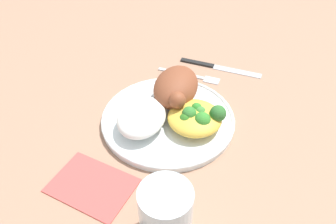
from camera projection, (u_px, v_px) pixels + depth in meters
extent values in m
plane|color=#A0755B|center=(168.00, 122.00, 0.64)|extent=(2.00, 2.00, 0.00)
cylinder|color=white|center=(168.00, 120.00, 0.64)|extent=(0.25, 0.25, 0.01)
torus|color=white|center=(168.00, 117.00, 0.64)|extent=(0.25, 0.25, 0.01)
ellipsoid|color=brown|center=(178.00, 87.00, 0.65)|extent=(0.12, 0.08, 0.06)
sphere|color=brown|center=(178.00, 100.00, 0.60)|extent=(0.03, 0.03, 0.03)
ellipsoid|color=white|center=(142.00, 117.00, 0.60)|extent=(0.11, 0.08, 0.04)
ellipsoid|color=gold|center=(195.00, 118.00, 0.61)|extent=(0.10, 0.10, 0.03)
sphere|color=#367F31|center=(189.00, 114.00, 0.59)|extent=(0.03, 0.03, 0.03)
sphere|color=#317120|center=(185.00, 119.00, 0.59)|extent=(0.02, 0.02, 0.02)
sphere|color=#30852B|center=(197.00, 108.00, 0.61)|extent=(0.02, 0.02, 0.02)
sphere|color=#448638|center=(200.00, 112.00, 0.60)|extent=(0.02, 0.02, 0.02)
sphere|color=#38882E|center=(202.00, 120.00, 0.59)|extent=(0.03, 0.03, 0.03)
sphere|color=#316C2E|center=(218.00, 114.00, 0.59)|extent=(0.03, 0.03, 0.03)
cube|color=silver|center=(182.00, 73.00, 0.76)|extent=(0.02, 0.11, 0.01)
cube|color=silver|center=(212.00, 80.00, 0.74)|extent=(0.02, 0.04, 0.00)
cube|color=black|center=(197.00, 62.00, 0.79)|extent=(0.02, 0.08, 0.01)
cube|color=#B2B2B7|center=(237.00, 71.00, 0.77)|extent=(0.03, 0.11, 0.00)
cylinder|color=silver|center=(166.00, 216.00, 0.44)|extent=(0.07, 0.07, 0.10)
cube|color=#DB4C47|center=(92.00, 185.00, 0.53)|extent=(0.11, 0.14, 0.00)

